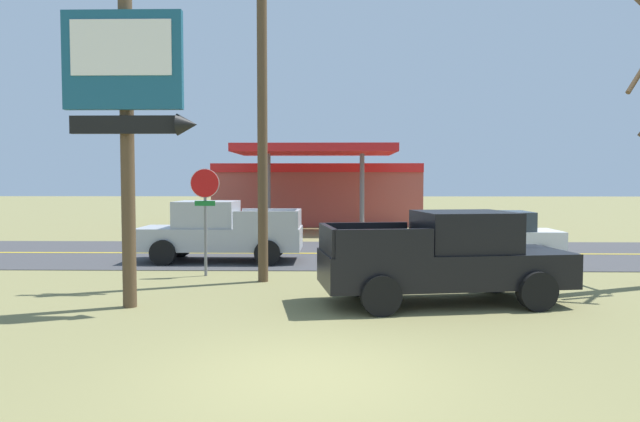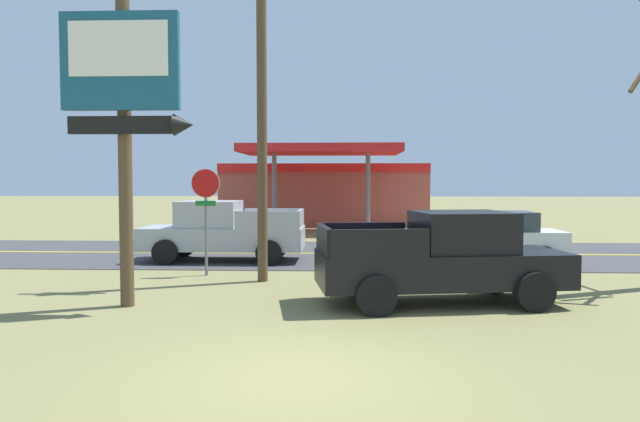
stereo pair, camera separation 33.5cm
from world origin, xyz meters
The scene contains 10 objects.
ground_plane centered at (0.00, 0.00, 0.00)m, with size 180.00×180.00×0.00m, color olive.
road_asphalt centered at (0.00, 13.00, 0.01)m, with size 140.00×8.00×0.02m, color #3D3D3F.
road_centre_line centered at (0.00, 13.00, 0.02)m, with size 126.00×0.20×0.01m, color gold.
motel_sign centered at (-3.80, 4.06, 4.27)m, with size 2.69×0.54×6.31m.
stop_sign centered at (-3.15, 8.13, 2.03)m, with size 0.80×0.08×2.95m.
utility_pole centered at (-1.46, 7.29, 5.25)m, with size 1.61×0.26×9.97m.
gas_station centered at (-0.55, 27.67, 1.94)m, with size 12.00×11.50×4.40m.
pickup_black_parked_on_lawn centered at (2.77, 4.74, 0.96)m, with size 5.44×2.84×1.96m.
pickup_silver_on_road centered at (-3.34, 11.00, 0.96)m, with size 5.20×2.24×1.96m.
car_white_near_lane centered at (5.47, 11.00, 0.83)m, with size 4.20×2.00×1.64m.
Camera 2 is at (0.66, -7.63, 2.62)m, focal length 32.58 mm.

